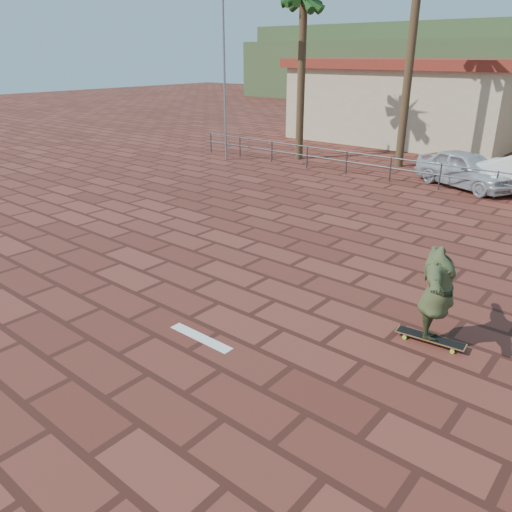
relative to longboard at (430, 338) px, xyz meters
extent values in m
plane|color=brown|center=(-3.96, -1.28, -0.10)|extent=(120.00, 120.00, 0.00)
cube|color=white|center=(-3.26, -2.48, -0.09)|extent=(1.40, 0.22, 0.01)
cylinder|color=#47494F|center=(-15.96, 10.72, 0.40)|extent=(0.06, 0.06, 1.00)
cylinder|color=#47494F|center=(-13.96, 10.72, 0.40)|extent=(0.06, 0.06, 1.00)
cylinder|color=#47494F|center=(-11.96, 10.72, 0.40)|extent=(0.06, 0.06, 1.00)
cylinder|color=#47494F|center=(-9.96, 10.72, 0.40)|extent=(0.06, 0.06, 1.00)
cylinder|color=#47494F|center=(-7.96, 10.72, 0.40)|extent=(0.06, 0.06, 1.00)
cylinder|color=#47494F|center=(-5.96, 10.72, 0.40)|extent=(0.06, 0.06, 1.00)
cylinder|color=#47494F|center=(-3.96, 10.72, 0.40)|extent=(0.06, 0.06, 1.00)
cylinder|color=#47494F|center=(-1.96, 10.72, 0.40)|extent=(0.06, 0.06, 1.00)
cylinder|color=#47494F|center=(-3.96, 10.72, 0.85)|extent=(24.00, 0.05, 0.05)
cylinder|color=#47494F|center=(-3.96, 10.72, 0.45)|extent=(24.00, 0.05, 0.05)
cylinder|color=gray|center=(-13.96, 9.72, 3.90)|extent=(0.10, 0.10, 8.00)
cylinder|color=brown|center=(-11.46, 12.22, 3.40)|extent=(0.36, 0.36, 7.00)
cylinder|color=brown|center=(-6.96, 13.72, 4.00)|extent=(0.36, 0.36, 8.20)
cube|color=beige|center=(-9.96, 20.72, 1.90)|extent=(12.00, 7.00, 4.00)
cube|color=maroon|center=(-9.96, 20.72, 4.15)|extent=(12.60, 7.60, 0.50)
cube|color=#384C28|center=(-25.96, 54.72, 3.90)|extent=(35.00, 14.00, 8.00)
cube|color=olive|center=(0.00, 0.00, 0.01)|extent=(1.23, 0.39, 0.02)
cube|color=black|center=(0.00, 0.00, 0.02)|extent=(1.18, 0.36, 0.00)
cube|color=silver|center=(-0.41, -0.04, -0.03)|extent=(0.09, 0.20, 0.03)
cube|color=silver|center=(0.41, 0.04, -0.03)|extent=(0.09, 0.20, 0.03)
cylinder|color=#B8F233|center=(-0.40, -0.16, -0.06)|extent=(0.08, 0.04, 0.08)
cylinder|color=#B8F233|center=(-0.43, 0.08, -0.06)|extent=(0.08, 0.04, 0.08)
cylinder|color=#B8F233|center=(0.43, -0.08, -0.06)|extent=(0.08, 0.04, 0.08)
cylinder|color=#B8F233|center=(0.40, 0.16, -0.06)|extent=(0.08, 0.04, 0.08)
imported|color=#3F4626|center=(0.00, 0.00, 0.88)|extent=(1.29, 2.19, 1.73)
imported|color=#B3B6BB|center=(-3.36, 11.72, 0.59)|extent=(4.36, 3.04, 1.38)
camera|label=1|loc=(2.50, -7.85, 4.69)|focal=35.00mm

